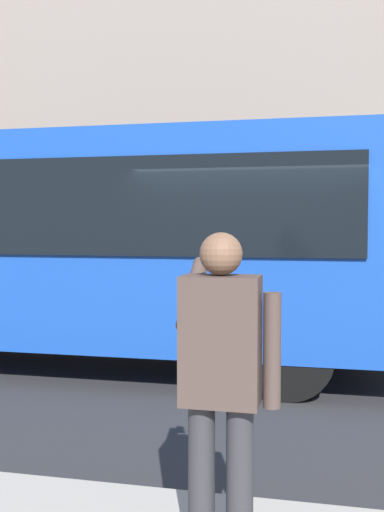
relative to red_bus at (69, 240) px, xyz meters
The scene contains 4 objects.
ground_plane 3.10m from the red_bus, behind, with size 60.00×60.00×0.00m, color #2B2B2D.
building_facade_far 8.20m from the red_bus, 111.83° to the right, with size 28.00×1.55×12.00m.
red_bus is the anchor object (origin of this frame).
pedestrian_photographer 5.43m from the red_bus, 122.38° to the left, with size 0.53×0.52×1.70m.
Camera 1 is at (-0.82, 7.21, 1.88)m, focal length 41.76 mm.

